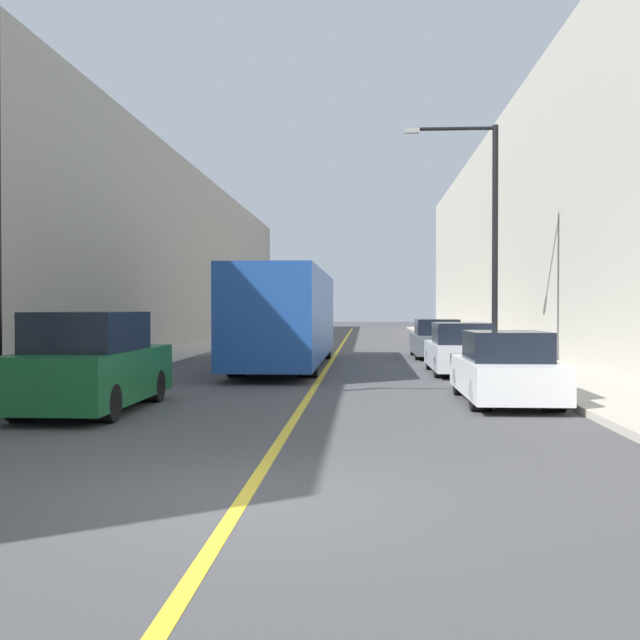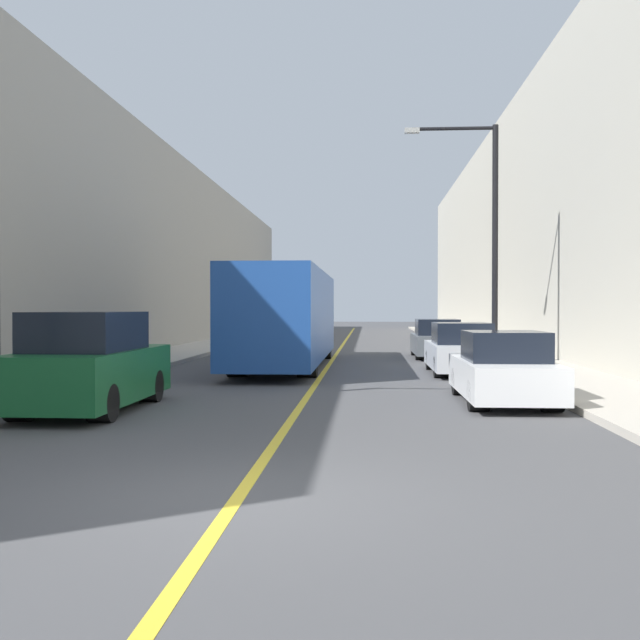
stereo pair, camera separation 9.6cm
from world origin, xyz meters
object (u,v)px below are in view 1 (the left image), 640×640
(car_right_far, at_px, (436,340))
(car_right_mid, at_px, (461,351))
(bus, at_px, (287,316))
(car_right_near, at_px, (505,371))
(parked_suv_left, at_px, (92,365))
(street_lamp_right, at_px, (486,226))
(street_lamp_left, at_px, (10,165))

(car_right_far, bearing_deg, car_right_mid, -89.48)
(bus, distance_m, car_right_near, 11.05)
(parked_suv_left, height_order, car_right_mid, parked_suv_left)
(bus, relative_size, street_lamp_right, 1.60)
(parked_suv_left, bearing_deg, street_lamp_left, -155.75)
(bus, distance_m, parked_suv_left, 11.57)
(bus, distance_m, car_right_mid, 6.19)
(parked_suv_left, relative_size, car_right_near, 1.06)
(street_lamp_left, bearing_deg, bus, 71.56)
(parked_suv_left, distance_m, street_lamp_right, 15.11)
(parked_suv_left, xyz_separation_m, street_lamp_left, (-1.31, -0.59, 3.79))
(parked_suv_left, distance_m, car_right_far, 18.01)
(car_right_near, relative_size, street_lamp_left, 0.56)
(car_right_near, height_order, car_right_mid, car_right_mid)
(street_lamp_left, height_order, street_lamp_right, street_lamp_right)
(parked_suv_left, relative_size, car_right_mid, 1.00)
(parked_suv_left, distance_m, street_lamp_left, 4.05)
(car_right_mid, distance_m, street_lamp_right, 4.88)
(bus, bearing_deg, car_right_near, -59.39)
(car_right_mid, bearing_deg, parked_suv_left, -133.16)
(street_lamp_left, xyz_separation_m, street_lamp_right, (10.66, 11.82, 0.06))
(car_right_far, distance_m, street_lamp_right, 6.41)
(bus, relative_size, car_right_far, 2.74)
(street_lamp_left, bearing_deg, parked_suv_left, 24.25)
(parked_suv_left, bearing_deg, street_lamp_right, 50.23)
(bus, relative_size, car_right_near, 2.91)
(car_right_near, relative_size, car_right_far, 0.94)
(parked_suv_left, height_order, car_right_far, parked_suv_left)
(street_lamp_right, bearing_deg, street_lamp_left, -132.03)
(parked_suv_left, distance_m, car_right_near, 8.42)
(bus, height_order, parked_suv_left, bus)
(car_right_near, distance_m, car_right_mid, 6.99)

